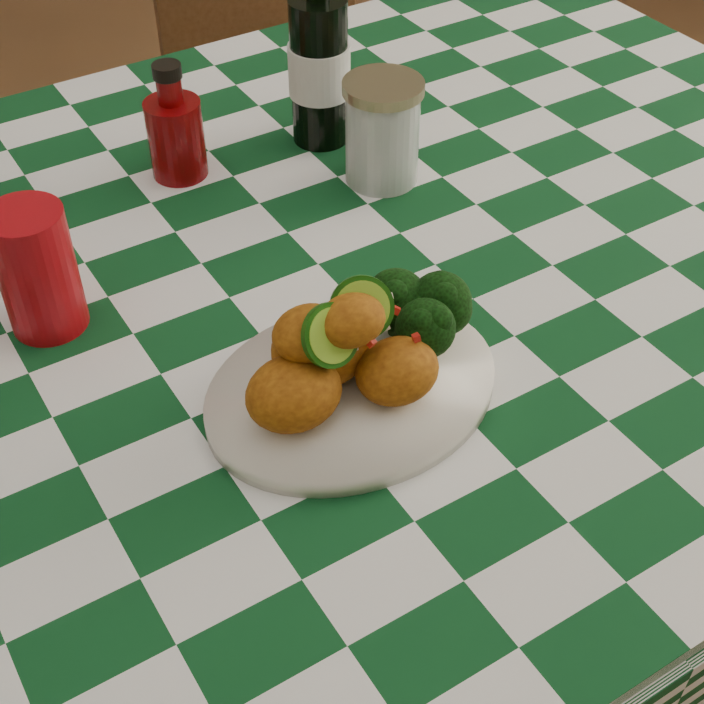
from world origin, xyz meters
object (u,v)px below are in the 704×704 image
red_tumbler (37,271)px  wooden_chair_right (292,168)px  fried_chicken_pile (346,343)px  ketchup_bottle (174,121)px  mason_jar (382,132)px  plate (352,390)px  beer_bottle (319,44)px  dining_table (256,535)px

red_tumbler → wooden_chair_right: red_tumbler is taller
fried_chicken_pile → ketchup_bottle: 0.42m
mason_jar → ketchup_bottle: bearing=145.5°
plate → red_tumbler: size_ratio=2.12×
red_tumbler → mason_jar: 0.41m
mason_jar → beer_bottle: bearing=97.0°
mason_jar → plate: bearing=-127.3°
plate → beer_bottle: size_ratio=1.11×
plate → red_tumbler: red_tumbler is taller
fried_chicken_pile → wooden_chair_right: size_ratio=0.19×
fried_chicken_pile → ketchup_bottle: bearing=86.0°
dining_table → ketchup_bottle: ketchup_bottle is taller
plate → fried_chicken_pile: fried_chicken_pile is taller
beer_bottle → wooden_chair_right: size_ratio=0.30×
ketchup_bottle → wooden_chair_right: ketchup_bottle is taller
beer_bottle → wooden_chair_right: 0.74m
plate → dining_table: bearing=99.5°
ketchup_bottle → beer_bottle: bearing=-6.0°
dining_table → red_tumbler: 0.49m
dining_table → ketchup_bottle: (0.05, 0.23, 0.46)m
mason_jar → dining_table: bearing=-157.7°
dining_table → fried_chicken_pile: fried_chicken_pile is taller
mason_jar → wooden_chair_right: (0.20, 0.61, -0.44)m
red_tumbler → wooden_chair_right: bearing=46.7°
dining_table → plate: (0.03, -0.18, 0.40)m
ketchup_bottle → mason_jar: 0.23m
dining_table → mason_jar: bearing=22.3°
dining_table → fried_chicken_pile: size_ratio=10.59×
plate → ketchup_bottle: (0.02, 0.42, 0.06)m
fried_chicken_pile → ketchup_bottle: size_ratio=1.15×
plate → wooden_chair_right: bearing=64.8°
dining_table → red_tumbler: bearing=160.7°
beer_bottle → plate: bearing=-117.0°
mason_jar → fried_chicken_pile: bearing=-128.0°
beer_bottle → ketchup_bottle: bearing=174.0°
beer_bottle → red_tumbler: bearing=-158.3°
plate → mason_jar: 0.36m
ketchup_bottle → red_tumbler: bearing=-141.0°
fried_chicken_pile → wooden_chair_right: (0.42, 0.89, -0.45)m
ketchup_bottle → wooden_chair_right: bearing=50.2°
dining_table → beer_bottle: size_ratio=6.82×
fried_chicken_pile → mason_jar: mason_jar is taller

